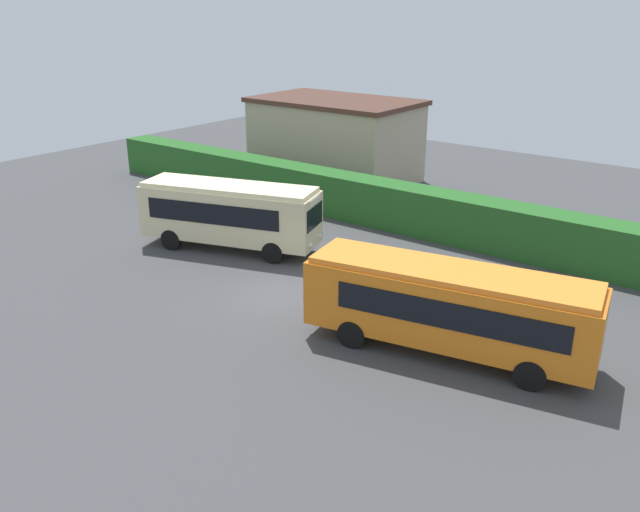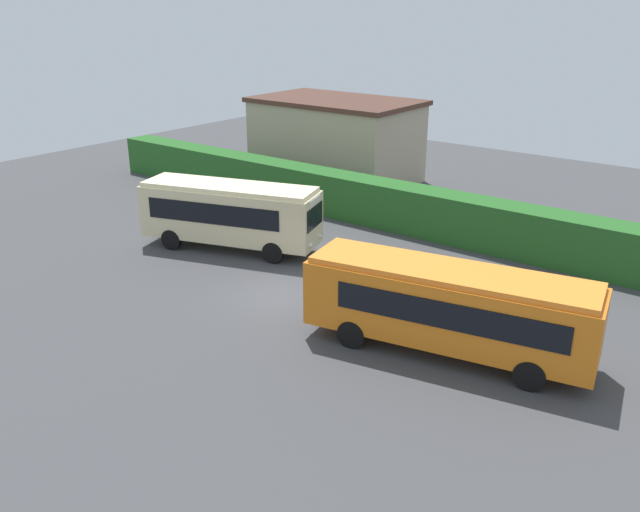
{
  "view_description": "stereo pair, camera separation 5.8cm",
  "coord_description": "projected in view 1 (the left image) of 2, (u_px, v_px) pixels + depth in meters",
  "views": [
    {
      "loc": [
        16.29,
        -18.63,
        11.23
      ],
      "look_at": [
        0.98,
        1.3,
        1.55
      ],
      "focal_mm": 37.48,
      "sensor_mm": 36.0,
      "label": 1
    },
    {
      "loc": [
        16.34,
        -18.59,
        11.23
      ],
      "look_at": [
        0.98,
        1.3,
        1.55
      ],
      "focal_mm": 37.48,
      "sensor_mm": 36.0,
      "label": 2
    }
  ],
  "objects": [
    {
      "name": "hedge_row",
      "position": [
        411.0,
        209.0,
        34.25
      ],
      "size": [
        44.0,
        1.76,
        2.33
      ],
      "primitive_type": "cube",
      "color": "#265F23",
      "rests_on": "ground_plane"
    },
    {
      "name": "bus_cream",
      "position": [
        230.0,
        212.0,
        31.55
      ],
      "size": [
        8.83,
        4.9,
        3.17
      ],
      "rotation": [
        0.0,
        0.0,
        0.32
      ],
      "color": "beige",
      "rests_on": "ground_plane"
    },
    {
      "name": "traffic_cone",
      "position": [
        489.0,
        274.0,
        28.39
      ],
      "size": [
        0.36,
        0.36,
        0.6
      ],
      "primitive_type": "cone",
      "color": "orange",
      "rests_on": "ground_plane"
    },
    {
      "name": "depot_building",
      "position": [
        335.0,
        139.0,
        43.74
      ],
      "size": [
        10.54,
        6.41,
        5.27
      ],
      "color": "tan",
      "rests_on": "ground_plane"
    },
    {
      "name": "person_right",
      "position": [
        527.0,
        306.0,
        24.15
      ],
      "size": [
        0.53,
        0.53,
        1.64
      ],
      "rotation": [
        0.0,
        0.0,
        3.91
      ],
      "color": "#334C8C",
      "rests_on": "ground_plane"
    },
    {
      "name": "person_left",
      "position": [
        284.0,
        210.0,
        34.92
      ],
      "size": [
        0.44,
        0.49,
        1.72
      ],
      "rotation": [
        0.0,
        0.0,
        2.61
      ],
      "color": "maroon",
      "rests_on": "ground_plane"
    },
    {
      "name": "ground_plane",
      "position": [
        281.0,
        295.0,
        27.08
      ],
      "size": [
        64.0,
        64.0,
        0.0
      ],
      "primitive_type": "plane",
      "color": "#424244"
    },
    {
      "name": "person_center",
      "position": [
        435.0,
        294.0,
        24.87
      ],
      "size": [
        0.34,
        0.44,
        1.79
      ],
      "rotation": [
        0.0,
        0.0,
        6.05
      ],
      "color": "#4C6B47",
      "rests_on": "ground_plane"
    },
    {
      "name": "bus_orange",
      "position": [
        448.0,
        305.0,
        22.13
      ],
      "size": [
        9.95,
        4.22,
        3.04
      ],
      "rotation": [
        0.0,
        0.0,
        3.33
      ],
      "color": "orange",
      "rests_on": "ground_plane"
    }
  ]
}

